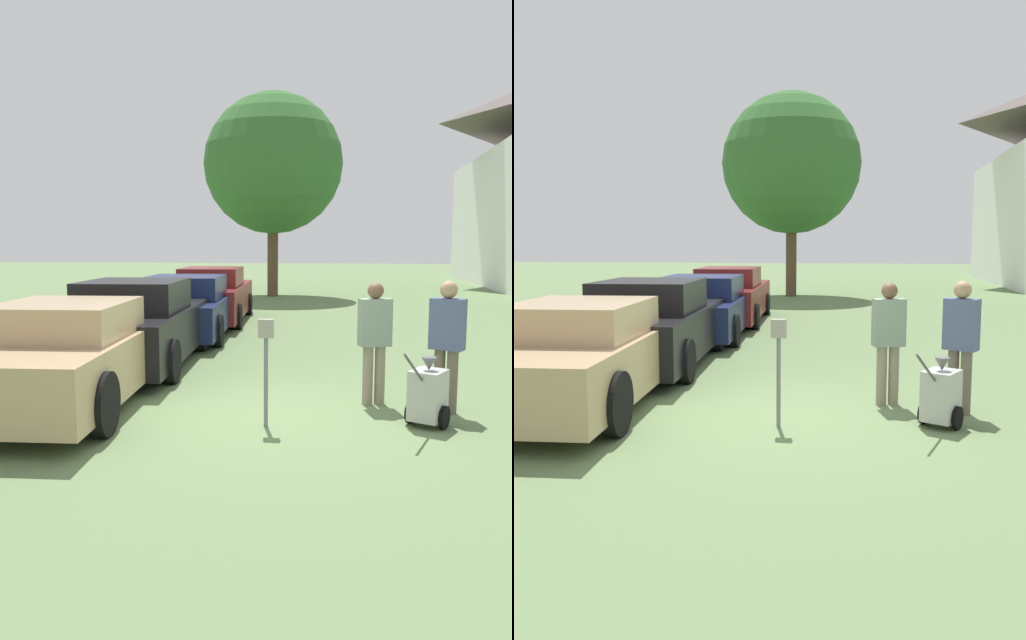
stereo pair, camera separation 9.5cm
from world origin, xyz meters
The scene contains 10 objects.
ground_plane centered at (0.00, 0.00, 0.00)m, with size 120.00×120.00×0.00m, color #607A4C.
parked_car_tan centered at (-2.78, 0.26, 0.68)m, with size 2.26×4.82×1.41m.
parked_car_black centered at (-2.78, 3.01, 0.72)m, with size 2.28×4.88×1.54m.
parked_car_navy centered at (-2.78, 6.53, 0.67)m, with size 2.31×5.03×1.43m.
parked_car_maroon centered at (-2.78, 9.38, 0.71)m, with size 2.19×5.34×1.51m.
parking_meter centered at (0.01, -0.44, 0.91)m, with size 0.18×0.09×1.30m.
person_worker centered at (1.32, 0.81, 0.95)m, with size 0.46×0.33×1.67m.
person_supervisor centered at (2.22, 0.51, 0.98)m, with size 0.47×0.39×1.71m.
equipment_cart centered at (1.92, -0.15, 0.39)m, with size 0.64×0.96×1.00m.
shade_tree centered at (-2.11, 17.87, 5.35)m, with size 5.60×5.60×8.16m.
Camera 1 is at (0.94, -7.65, 2.19)m, focal length 35.00 mm.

